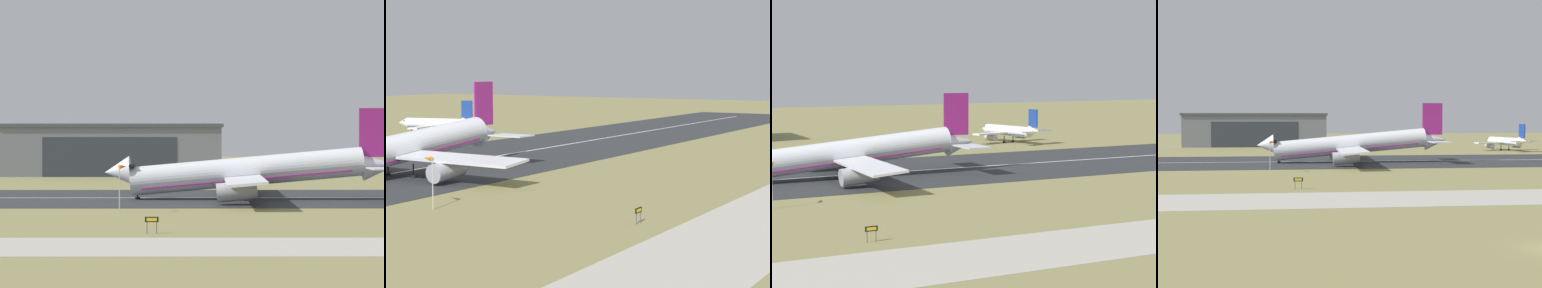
% 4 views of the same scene
% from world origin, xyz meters
% --- Properties ---
extents(ground_plane, '(620.90, 620.90, 0.00)m').
position_xyz_m(ground_plane, '(0.00, 48.03, 0.00)').
color(ground_plane, olive).
extents(runway_strip, '(380.90, 42.09, 0.06)m').
position_xyz_m(runway_strip, '(0.00, 96.06, 0.03)').
color(runway_strip, '#2B2D30').
rests_on(runway_strip, ground_plane).
extents(runway_centreline, '(342.81, 0.70, 0.01)m').
position_xyz_m(runway_centreline, '(0.00, 96.06, 0.07)').
color(runway_centreline, silver).
rests_on(runway_centreline, runway_strip).
extents(taxiway_road, '(285.68, 14.63, 0.05)m').
position_xyz_m(taxiway_road, '(0.00, 30.27, 0.03)').
color(taxiway_road, '#B2AD9E').
rests_on(taxiway_road, ground_plane).
extents(hangar_building, '(57.29, 25.40, 13.43)m').
position_xyz_m(hangar_building, '(-37.08, 180.74, 6.73)').
color(hangar_building, slate).
rests_on(hangar_building, ground_plane).
extents(airplane_landing, '(49.32, 48.85, 15.32)m').
position_xyz_m(airplane_landing, '(-7.34, 92.19, 4.57)').
color(airplane_landing, silver).
rests_on(airplane_landing, ground_plane).
extents(airplane_parked_west, '(22.98, 22.83, 9.45)m').
position_xyz_m(airplane_parked_west, '(52.47, 137.93, 3.17)').
color(airplane_parked_west, white).
rests_on(airplane_parked_west, ground_plane).
extents(windsock_pole, '(1.36, 2.42, 6.73)m').
position_xyz_m(windsock_pole, '(-26.71, 69.21, 6.00)').
color(windsock_pole, '#B7B7BC').
rests_on(windsock_pole, ground_plane).
extents(runway_sign, '(1.53, 0.13, 1.87)m').
position_xyz_m(runway_sign, '(-21.54, 42.06, 1.41)').
color(runway_sign, '#4C4C51').
rests_on(runway_sign, ground_plane).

